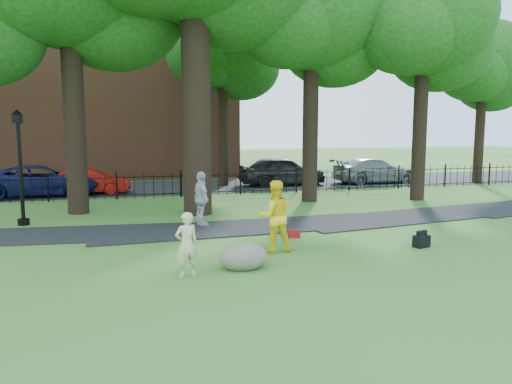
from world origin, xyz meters
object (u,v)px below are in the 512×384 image
object	(u,v)px
woman	(187,244)
boulder	(243,255)
lamppost	(20,169)
red_sedan	(90,181)
man	(274,216)

from	to	relation	value
woman	boulder	xyz separation A→B (m)	(1.40, 0.26, -0.40)
lamppost	boulder	bearing A→B (deg)	-27.50
woman	red_sedan	size ratio (longest dim) A/B	0.38
man	lamppost	distance (m)	9.41
woman	lamppost	xyz separation A→B (m)	(-4.61, 7.55, 1.20)
man	boulder	xyz separation A→B (m)	(-1.24, -1.37, -0.64)
woman	man	distance (m)	3.11
man	red_sedan	world-z (taller)	man
woman	boulder	world-z (taller)	woman
woman	boulder	distance (m)	1.48
man	lamppost	world-z (taller)	lamppost
woman	lamppost	bearing A→B (deg)	-72.29
woman	lamppost	world-z (taller)	lamppost
boulder	lamppost	distance (m)	9.59
boulder	lamppost	world-z (taller)	lamppost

